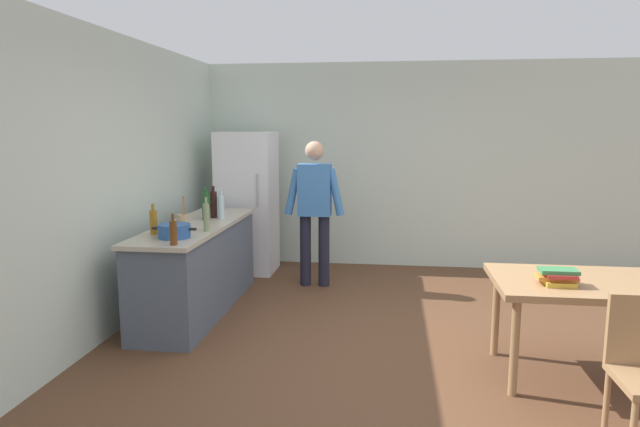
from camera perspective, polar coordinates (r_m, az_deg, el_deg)
ground_plane at (r=4.76m, az=7.94°, el=-14.06°), size 14.00×14.00×0.00m
wall_back at (r=7.40m, az=8.03°, el=4.96°), size 6.40×0.12×2.70m
wall_left at (r=5.26m, az=-21.37°, el=2.85°), size 0.12×5.60×2.70m
kitchen_counter at (r=5.70m, az=-12.62°, el=-5.49°), size 0.64×2.20×0.90m
refrigerator at (r=7.09m, az=-7.56°, el=1.14°), size 0.70×0.67×1.80m
person at (r=6.35m, az=-0.57°, el=1.03°), size 0.70×0.22×1.70m
dining_table at (r=4.49m, az=26.46°, el=-7.22°), size 1.40×0.90×0.75m
cooking_pot at (r=4.94m, az=-14.96°, el=-1.77°), size 0.40×0.28×0.12m
utensil_jar at (r=5.33m, az=-14.13°, el=-0.76°), size 0.11×0.11×0.32m
bottle_water_clear at (r=5.86m, az=-10.27°, el=0.69°), size 0.07×0.07×0.30m
bottle_wine_dark at (r=5.94m, az=-11.03°, el=0.97°), size 0.08×0.08×0.34m
bottle_oil_amber at (r=5.13m, az=-16.97°, el=-0.84°), size 0.06×0.06×0.28m
bottle_vinegar_tall at (r=5.16m, az=-11.76°, el=-0.35°), size 0.06×0.06×0.32m
bottle_wine_green at (r=5.82m, az=-11.82°, el=0.79°), size 0.08×0.08×0.34m
bottle_beer_brown at (r=4.62m, az=-15.05°, el=-1.91°), size 0.06×0.06×0.26m
book_stack at (r=4.24m, az=23.59°, el=-6.07°), size 0.28×0.19×0.12m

